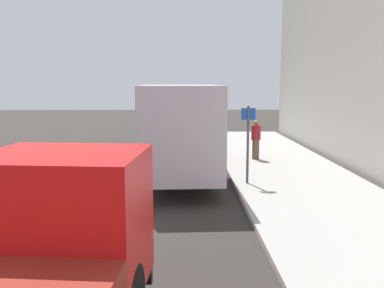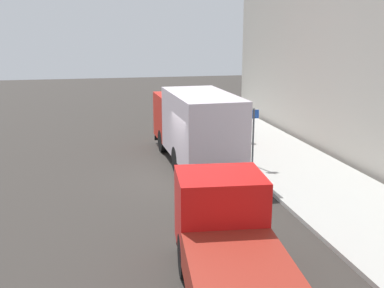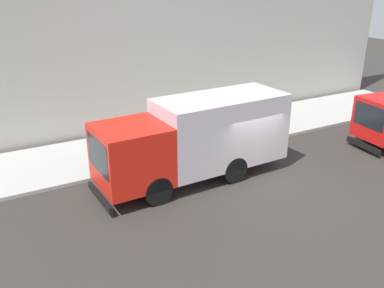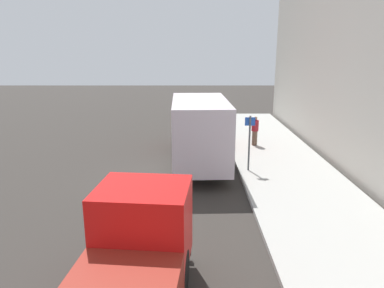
% 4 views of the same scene
% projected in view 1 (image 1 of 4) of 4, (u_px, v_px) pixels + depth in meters
% --- Properties ---
extents(ground, '(80.00, 80.00, 0.00)m').
position_uv_depth(ground, '(137.00, 194.00, 12.78)').
color(ground, '#322E2A').
extents(sidewalk, '(4.37, 30.00, 0.14)m').
position_uv_depth(sidewalk, '(309.00, 190.00, 12.87)').
color(sidewalk, '#ACACA6').
rests_on(sidewalk, ground).
extents(large_utility_truck, '(2.60, 7.79, 3.22)m').
position_uv_depth(large_utility_truck, '(179.00, 128.00, 14.58)').
color(large_utility_truck, red).
rests_on(large_utility_truck, ground).
extents(pedestrian_walking, '(0.54, 0.54, 1.62)m').
position_uv_depth(pedestrian_walking, '(256.00, 139.00, 17.66)').
color(pedestrian_walking, brown).
rests_on(pedestrian_walking, sidewalk).
extents(street_sign_post, '(0.44, 0.08, 2.44)m').
position_uv_depth(street_sign_post, '(248.00, 138.00, 13.32)').
color(street_sign_post, '#4C5156').
rests_on(street_sign_post, sidewalk).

